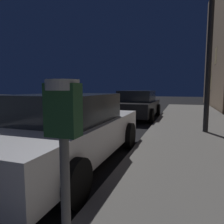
# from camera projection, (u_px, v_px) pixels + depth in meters

# --- Properties ---
(parking_meter) EXTENTS (0.19, 0.19, 1.45)m
(parking_meter) POSITION_uv_depth(u_px,v_px,m) (64.00, 142.00, 1.18)
(parking_meter) COLOR #59595B
(parking_meter) RESTS_ON sidewalk
(car_white) EXTENTS (2.10, 4.57, 1.43)m
(car_white) POSITION_uv_depth(u_px,v_px,m) (68.00, 130.00, 4.28)
(car_white) COLOR silver
(car_white) RESTS_ON ground
(car_black) EXTENTS (2.09, 4.28, 1.43)m
(car_black) POSITION_uv_depth(u_px,v_px,m) (137.00, 105.00, 10.76)
(car_black) COLOR black
(car_black) RESTS_ON ground
(street_lamp) EXTENTS (0.44, 0.44, 5.15)m
(street_lamp) POSITION_uv_depth(u_px,v_px,m) (211.00, 21.00, 6.34)
(street_lamp) COLOR black
(street_lamp) RESTS_ON sidewalk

